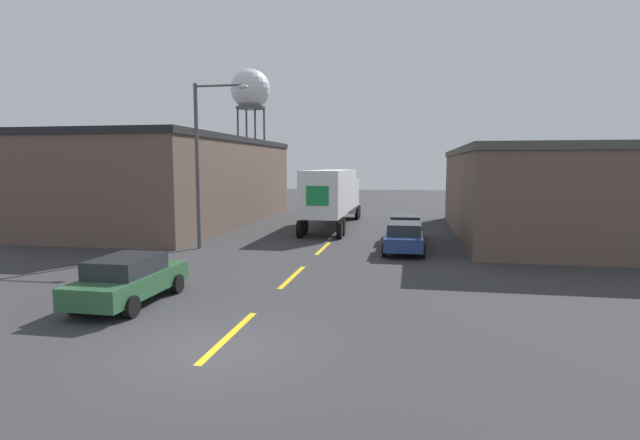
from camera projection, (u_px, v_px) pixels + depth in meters
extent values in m
plane|color=#333335|center=(214.00, 350.00, 11.84)|extent=(160.00, 160.00, 0.00)
cube|color=gold|center=(230.00, 335.00, 12.86)|extent=(0.20, 3.99, 0.01)
cube|color=gold|center=(293.00, 277.00, 19.64)|extent=(0.20, 3.99, 0.01)
cube|color=gold|center=(323.00, 248.00, 26.43)|extent=(0.20, 3.99, 0.01)
cube|color=brown|center=(181.00, 184.00, 37.71)|extent=(10.53, 23.36, 6.01)
cube|color=#232326|center=(180.00, 141.00, 37.36)|extent=(10.73, 23.56, 0.40)
cube|color=brown|center=(554.00, 196.00, 30.74)|extent=(11.78, 19.46, 5.04)
cube|color=#4C4742|center=(557.00, 151.00, 30.44)|extent=(11.98, 19.66, 0.40)
cube|color=silver|center=(344.00, 196.00, 41.20)|extent=(2.33, 3.00, 2.66)
cube|color=white|center=(331.00, 191.00, 34.17)|extent=(2.54, 10.64, 2.88)
cube|color=#198442|center=(317.00, 196.00, 28.96)|extent=(1.33, 0.05, 1.15)
cylinder|color=black|center=(358.00, 212.00, 41.50)|extent=(0.29, 1.07, 1.07)
cylinder|color=black|center=(330.00, 211.00, 41.91)|extent=(0.29, 1.07, 1.07)
cylinder|color=black|center=(357.00, 213.00, 40.34)|extent=(0.29, 1.07, 1.07)
cylinder|color=black|center=(328.00, 213.00, 40.75)|extent=(0.29, 1.07, 1.07)
cylinder|color=black|center=(343.00, 227.00, 31.15)|extent=(0.29, 1.07, 1.07)
cylinder|color=black|center=(305.00, 226.00, 31.56)|extent=(0.29, 1.07, 1.07)
cylinder|color=black|center=(340.00, 230.00, 29.78)|extent=(0.29, 1.07, 1.07)
cylinder|color=black|center=(300.00, 229.00, 30.19)|extent=(0.29, 1.07, 1.07)
cube|color=#B2B2B7|center=(405.00, 230.00, 28.86)|extent=(1.83, 4.61, 0.65)
cube|color=#23282D|center=(405.00, 220.00, 28.66)|extent=(1.61, 2.40, 0.54)
cylinder|color=black|center=(421.00, 233.00, 30.13)|extent=(0.22, 0.65, 0.65)
cylinder|color=black|center=(390.00, 232.00, 30.46)|extent=(0.22, 0.65, 0.65)
cylinder|color=black|center=(422.00, 239.00, 27.34)|extent=(0.22, 0.65, 0.65)
cylinder|color=black|center=(388.00, 239.00, 27.67)|extent=(0.22, 0.65, 0.65)
cube|color=navy|center=(404.00, 240.00, 25.11)|extent=(1.83, 4.61, 0.65)
cube|color=#23282D|center=(404.00, 228.00, 24.91)|extent=(1.61, 2.40, 0.54)
cylinder|color=black|center=(422.00, 242.00, 26.38)|extent=(0.22, 0.65, 0.65)
cylinder|color=black|center=(387.00, 241.00, 26.71)|extent=(0.22, 0.65, 0.65)
cylinder|color=black|center=(423.00, 251.00, 23.58)|extent=(0.22, 0.65, 0.65)
cylinder|color=black|center=(384.00, 250.00, 23.91)|extent=(0.22, 0.65, 0.65)
cube|color=#2D5B38|center=(129.00, 283.00, 15.85)|extent=(1.83, 4.61, 0.65)
cube|color=#23282D|center=(126.00, 265.00, 15.65)|extent=(1.61, 2.40, 0.54)
cylinder|color=black|center=(177.00, 284.00, 17.12)|extent=(0.22, 0.65, 0.65)
cylinder|color=black|center=(129.00, 281.00, 17.45)|extent=(0.22, 0.65, 0.65)
cylinder|color=black|center=(131.00, 307.00, 14.33)|extent=(0.22, 0.65, 0.65)
cylinder|color=black|center=(75.00, 304.00, 14.66)|extent=(0.22, 0.65, 0.65)
cylinder|color=#47474C|center=(264.00, 151.00, 71.01)|extent=(0.28, 0.28, 12.72)
cylinder|color=#47474C|center=(256.00, 152.00, 73.27)|extent=(0.28, 0.28, 12.72)
cylinder|color=#47474C|center=(238.00, 152.00, 71.71)|extent=(0.28, 0.28, 12.72)
cylinder|color=#47474C|center=(247.00, 151.00, 69.45)|extent=(0.28, 0.28, 12.72)
cylinder|color=#4C4C51|center=(251.00, 108.00, 70.69)|extent=(4.19, 4.19, 0.30)
sphere|color=silver|center=(250.00, 89.00, 70.41)|extent=(5.58, 5.58, 5.58)
cylinder|color=#4C4C51|center=(197.00, 167.00, 25.93)|extent=(0.20, 0.20, 8.55)
cylinder|color=#4C4C51|center=(219.00, 86.00, 25.26)|extent=(2.55, 0.11, 0.11)
ellipsoid|color=silver|center=(243.00, 87.00, 25.04)|extent=(0.56, 0.32, 0.22)
cylinder|color=gold|center=(105.00, 283.00, 17.18)|extent=(0.22, 0.22, 0.67)
sphere|color=gold|center=(104.00, 272.00, 17.14)|extent=(0.20, 0.20, 0.20)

